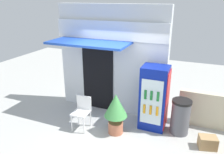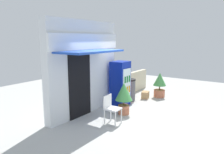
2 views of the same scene
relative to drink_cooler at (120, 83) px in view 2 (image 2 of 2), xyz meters
The scene contains 9 objects.
ground 1.64m from the drink_cooler, 136.98° to the right, with size 16.00×16.00×0.00m, color #B2B2AD.
storefront_building 1.75m from the drink_cooler, 159.77° to the left, with size 3.30×1.31×3.19m.
drink_cooler is the anchor object (origin of this frame).
plastic_chair 1.94m from the drink_cooler, 156.86° to the right, with size 0.43×0.46×0.88m.
potted_plant_near_shop 1.07m from the drink_cooler, 141.52° to the right, with size 0.59×0.59×1.10m.
potted_plant_curbside 2.15m from the drink_cooler, 22.82° to the right, with size 0.57×0.57×1.09m.
trash_bin 0.81m from the drink_cooler, ahead, with size 0.50×0.50×0.93m.
stone_boundary_wall 2.08m from the drink_cooler, 16.63° to the left, with size 2.75×0.21×0.98m, color beige.
cardboard_box 1.63m from the drink_cooler, 16.31° to the right, with size 0.40×0.28×0.30m, color tan.
Camera 2 is at (-5.93, -3.40, 2.60)m, focal length 34.45 mm.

